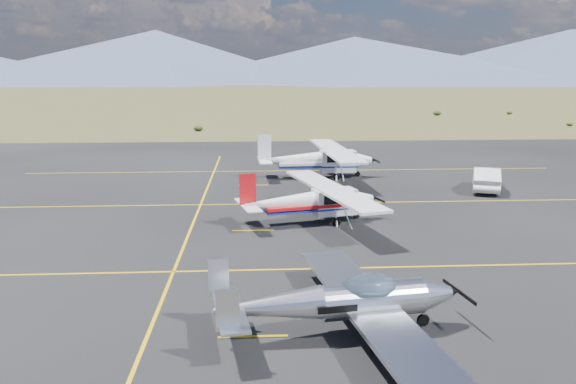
# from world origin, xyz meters

# --- Properties ---
(ground) EXTENTS (1600.00, 1600.00, 0.00)m
(ground) POSITION_xyz_m (0.00, 0.00, 0.00)
(ground) COLOR #383D1C
(ground) RESTS_ON ground
(apron) EXTENTS (72.00, 72.00, 0.02)m
(apron) POSITION_xyz_m (0.00, 7.00, 0.00)
(apron) COLOR black
(apron) RESTS_ON ground
(aircraft_low_wing) EXTENTS (7.12, 9.83, 2.13)m
(aircraft_low_wing) POSITION_xyz_m (-0.40, -3.51, 1.02)
(aircraft_low_wing) COLOR silver
(aircraft_low_wing) RESTS_ON apron
(aircraft_cessna) EXTENTS (6.82, 10.48, 2.65)m
(aircraft_cessna) POSITION_xyz_m (-0.12, 8.75, 1.18)
(aircraft_cessna) COLOR white
(aircraft_cessna) RESTS_ON apron
(aircraft_plain) EXTENTS (7.40, 12.35, 3.12)m
(aircraft_plain) POSITION_xyz_m (1.58, 21.00, 1.39)
(aircraft_plain) COLOR white
(aircraft_plain) RESTS_ON apron
(sedan) EXTENTS (3.10, 4.80, 1.49)m
(sedan) POSITION_xyz_m (11.80, 15.95, 0.76)
(sedan) COLOR white
(sedan) RESTS_ON apron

